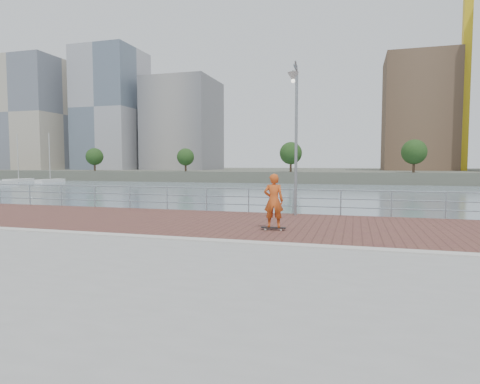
# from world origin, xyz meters

# --- Properties ---
(water) EXTENTS (400.00, 400.00, 0.00)m
(water) POSITION_xyz_m (0.00, 0.00, -2.00)
(water) COLOR slate
(water) RESTS_ON ground
(seawall) EXTENTS (40.00, 24.00, 2.00)m
(seawall) POSITION_xyz_m (0.00, -5.00, -1.00)
(seawall) COLOR gray
(seawall) RESTS_ON ground
(brick_lane) EXTENTS (40.00, 6.80, 0.02)m
(brick_lane) POSITION_xyz_m (0.00, 3.60, 0.01)
(brick_lane) COLOR brown
(brick_lane) RESTS_ON seawall
(curb) EXTENTS (40.00, 0.40, 0.06)m
(curb) POSITION_xyz_m (0.00, 0.00, 0.03)
(curb) COLOR #B7B5AD
(curb) RESTS_ON seawall
(far_shore) EXTENTS (320.00, 95.00, 2.50)m
(far_shore) POSITION_xyz_m (0.00, 122.50, -0.75)
(far_shore) COLOR #4C5142
(far_shore) RESTS_ON ground
(guardrail) EXTENTS (39.06, 0.06, 1.13)m
(guardrail) POSITION_xyz_m (0.00, 7.00, 0.69)
(guardrail) COLOR #8C9EA8
(guardrail) RESTS_ON brick_lane
(street_lamp) EXTENTS (0.45, 1.31, 6.18)m
(street_lamp) POSITION_xyz_m (1.20, 6.05, 4.39)
(street_lamp) COLOR gray
(street_lamp) RESTS_ON brick_lane
(skateboard) EXTENTS (0.84, 0.30, 0.09)m
(skateboard) POSITION_xyz_m (1.06, 2.37, 0.09)
(skateboard) COLOR black
(skateboard) RESTS_ON brick_lane
(skateboarder) EXTENTS (0.70, 0.50, 1.80)m
(skateboarder) POSITION_xyz_m (1.06, 2.37, 1.01)
(skateboarder) COLOR #CC4F1B
(skateboarder) RESTS_ON skateboard
(tower_crane) EXTENTS (47.00, 2.00, 50.70)m
(tower_crane) POSITION_xyz_m (27.36, 104.00, 33.50)
(tower_crane) COLOR gold
(tower_crane) RESTS_ON far_shore
(skyline) EXTENTS (233.00, 41.00, 72.93)m
(skyline) POSITION_xyz_m (31.13, 104.20, 24.50)
(skyline) COLOR #ADA38E
(skyline) RESTS_ON far_shore
(shoreline_trees) EXTENTS (169.49, 5.02, 6.69)m
(shoreline_trees) POSITION_xyz_m (23.44, 77.00, 4.39)
(shoreline_trees) COLOR #473323
(shoreline_trees) RESTS_ON far_shore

